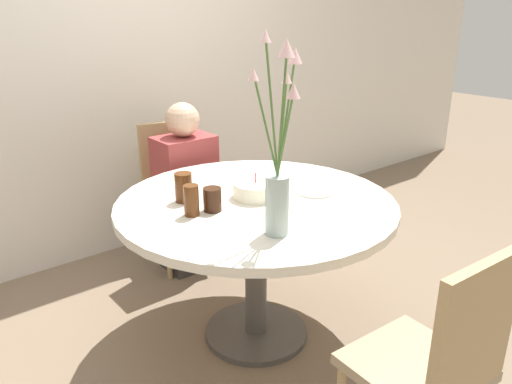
# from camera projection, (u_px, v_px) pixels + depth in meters

# --- Properties ---
(ground_plane) EXTENTS (16.00, 16.00, 0.00)m
(ground_plane) POSITION_uv_depth(u_px,v_px,m) (256.00, 334.00, 2.54)
(ground_plane) COLOR #7A6651
(wall_back) EXTENTS (8.00, 0.05, 2.60)m
(wall_back) POSITION_uv_depth(u_px,v_px,m) (115.00, 53.00, 3.10)
(wall_back) COLOR silver
(wall_back) RESTS_ON ground_plane
(dining_table) EXTENTS (1.28, 1.28, 0.73)m
(dining_table) POSITION_uv_depth(u_px,v_px,m) (256.00, 224.00, 2.33)
(dining_table) COLOR silver
(dining_table) RESTS_ON ground_plane
(chair_right_flank) EXTENTS (0.46, 0.46, 0.89)m
(chair_right_flank) POSITION_uv_depth(u_px,v_px,m) (176.00, 185.00, 3.18)
(chair_right_flank) COLOR #9E896B
(chair_right_flank) RESTS_ON ground_plane
(chair_far_back) EXTENTS (0.42, 0.42, 0.89)m
(chair_far_back) POSITION_uv_depth(u_px,v_px,m) (438.00, 359.00, 1.61)
(chair_far_back) COLOR #9E896B
(chair_far_back) RESTS_ON ground_plane
(birthday_cake) EXTENTS (0.21, 0.21, 0.12)m
(birthday_cake) POSITION_uv_depth(u_px,v_px,m) (256.00, 190.00, 2.31)
(birthday_cake) COLOR white
(birthday_cake) RESTS_ON dining_table
(flower_vase) EXTENTS (0.20, 0.21, 0.77)m
(flower_vase) POSITION_uv_depth(u_px,v_px,m) (279.00, 174.00, 1.84)
(flower_vase) COLOR #9EB2AD
(flower_vase) RESTS_ON dining_table
(side_plate) EXTENTS (0.19, 0.19, 0.01)m
(side_plate) POSITION_uv_depth(u_px,v_px,m) (315.00, 191.00, 2.39)
(side_plate) COLOR silver
(side_plate) RESTS_ON dining_table
(drink_glass_0) EXTENTS (0.06, 0.06, 0.13)m
(drink_glass_0) POSITION_uv_depth(u_px,v_px,m) (191.00, 200.00, 2.10)
(drink_glass_0) COLOR #51280F
(drink_glass_0) RESTS_ON dining_table
(drink_glass_1) EXTENTS (0.08, 0.08, 0.13)m
(drink_glass_1) POSITION_uv_depth(u_px,v_px,m) (184.00, 187.00, 2.25)
(drink_glass_1) COLOR #51280F
(drink_glass_1) RESTS_ON dining_table
(drink_glass_2) EXTENTS (0.08, 0.08, 0.10)m
(drink_glass_2) POSITION_uv_depth(u_px,v_px,m) (212.00, 199.00, 2.15)
(drink_glass_2) COLOR #33190C
(drink_glass_2) RESTS_ON dining_table
(person_woman) EXTENTS (0.34, 0.24, 1.05)m
(person_woman) POSITION_uv_depth(u_px,v_px,m) (186.00, 194.00, 3.05)
(person_woman) COLOR #383333
(person_woman) RESTS_ON ground_plane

